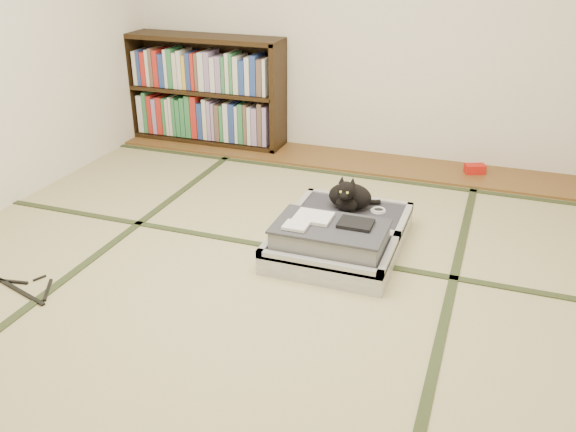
% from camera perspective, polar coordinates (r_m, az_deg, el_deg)
% --- Properties ---
extents(floor, '(4.50, 4.50, 0.00)m').
position_cam_1_polar(floor, '(3.33, -2.88, -6.20)').
color(floor, tan).
rests_on(floor, ground).
extents(wood_strip, '(4.00, 0.50, 0.02)m').
position_cam_1_polar(wood_strip, '(5.05, 5.88, 5.18)').
color(wood_strip, brown).
rests_on(wood_strip, ground).
extents(red_item, '(0.17, 0.14, 0.07)m').
position_cam_1_polar(red_item, '(4.94, 17.08, 4.24)').
color(red_item, '#B9150E').
rests_on(red_item, wood_strip).
extents(tatami_borders, '(4.00, 4.50, 0.01)m').
position_cam_1_polar(tatami_borders, '(3.73, 0.03, -2.41)').
color(tatami_borders, '#2D381E').
rests_on(tatami_borders, ground).
extents(bookcase, '(1.40, 0.32, 0.92)m').
position_cam_1_polar(bookcase, '(5.44, -7.76, 11.43)').
color(bookcase, black).
rests_on(bookcase, wood_strip).
extents(suitcase, '(0.71, 0.94, 0.28)m').
position_cam_1_polar(suitcase, '(3.60, 4.76, -1.87)').
color(suitcase, silver).
rests_on(suitcase, floor).
extents(cat, '(0.31, 0.32, 0.25)m').
position_cam_1_polar(cat, '(3.81, 5.76, 1.84)').
color(cat, black).
rests_on(cat, suitcase).
extents(cable_coil, '(0.10, 0.10, 0.02)m').
position_cam_1_polar(cable_coil, '(3.84, 8.44, 0.52)').
color(cable_coil, white).
rests_on(cable_coil, suitcase).
extents(hanger, '(0.43, 0.25, 0.01)m').
position_cam_1_polar(hanger, '(3.55, -23.40, -6.22)').
color(hanger, black).
rests_on(hanger, floor).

